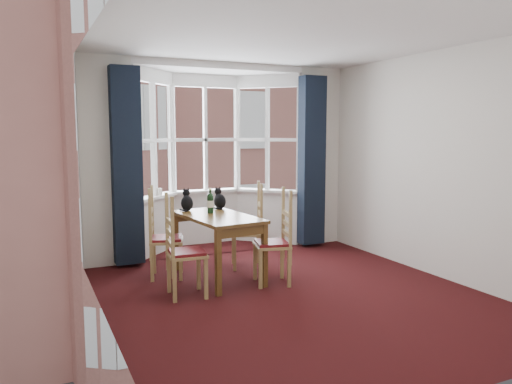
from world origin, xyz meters
TOP-DOWN VIEW (x-y plane):
  - floor at (0.00, 0.00)m, footprint 4.50×4.50m
  - ceiling at (0.00, 0.00)m, footprint 4.50×4.50m
  - wall_left at (-2.00, 0.00)m, footprint 0.00×4.50m
  - wall_right at (2.00, 0.00)m, footprint 0.00×4.50m
  - wall_near at (0.00, -2.25)m, footprint 4.00×0.00m
  - wall_back_pier_left at (-1.65, 2.25)m, footprint 0.70×0.12m
  - wall_back_pier_right at (1.65, 2.25)m, footprint 0.70×0.12m
  - bay_window at (0.00, 2.75)m, footprint 2.76×0.94m
  - curtain_left at (-1.42, 2.07)m, footprint 0.38×0.22m
  - curtain_right at (1.42, 2.07)m, footprint 0.38×0.22m
  - dining_table at (-0.53, 1.05)m, footprint 0.85×1.38m
  - chair_left_near at (-1.17, 0.58)m, footprint 0.44×0.46m
  - chair_left_far at (-1.18, 1.39)m, footprint 0.51×0.52m
  - chair_right_near at (0.06, 0.55)m, footprint 0.49×0.51m
  - chair_right_far at (0.09, 1.34)m, footprint 0.52×0.53m
  - cat_left at (-0.76, 1.57)m, footprint 0.19×0.24m
  - cat_right at (-0.31, 1.55)m, footprint 0.15×0.22m
  - wine_bottle at (-0.56, 1.24)m, footprint 0.08×0.08m
  - candle_tall at (-0.85, 2.60)m, footprint 0.06×0.06m
  - street at (0.00, 32.25)m, footprint 80.00×80.00m
  - tenement_building at (0.00, 14.01)m, footprint 18.40×7.80m

SIDE VIEW (x-z plane):
  - street at x=0.00m, z-range -6.00..-6.00m
  - floor at x=0.00m, z-range 0.00..0.00m
  - chair_left_near at x=-1.17m, z-range 0.01..0.93m
  - chair_left_far at x=-1.18m, z-range 0.01..0.93m
  - chair_right_near at x=0.06m, z-range 0.01..0.93m
  - chair_right_far at x=0.09m, z-range 0.01..0.93m
  - dining_table at x=-0.53m, z-range 0.29..1.08m
  - cat_right at x=-0.31m, z-range 0.75..1.05m
  - cat_left at x=-0.76m, z-range 0.75..1.05m
  - candle_tall at x=-0.85m, z-range 0.87..0.98m
  - wine_bottle at x=-0.56m, z-range 0.77..1.08m
  - curtain_left at x=-1.42m, z-range 0.05..2.65m
  - curtain_right at x=1.42m, z-range 0.05..2.65m
  - wall_left at x=-2.00m, z-range -0.85..3.65m
  - wall_right at x=2.00m, z-range -0.85..3.65m
  - wall_near at x=0.00m, z-range -0.60..3.40m
  - wall_back_pier_left at x=-1.65m, z-range 0.00..2.80m
  - wall_back_pier_right at x=1.65m, z-range 0.00..2.80m
  - bay_window at x=0.00m, z-range 0.00..2.80m
  - tenement_building at x=0.00m, z-range -6.00..9.20m
  - ceiling at x=0.00m, z-range 2.80..2.80m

